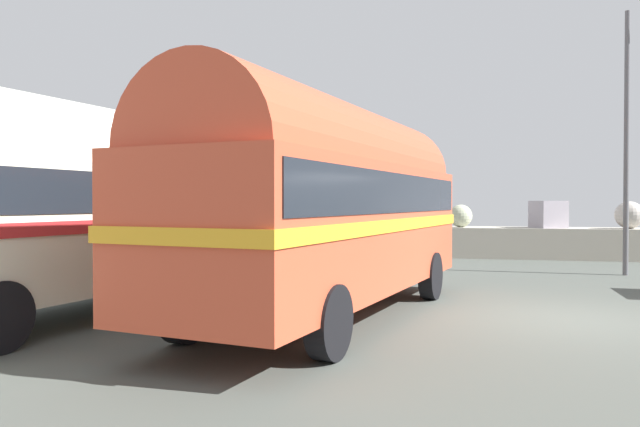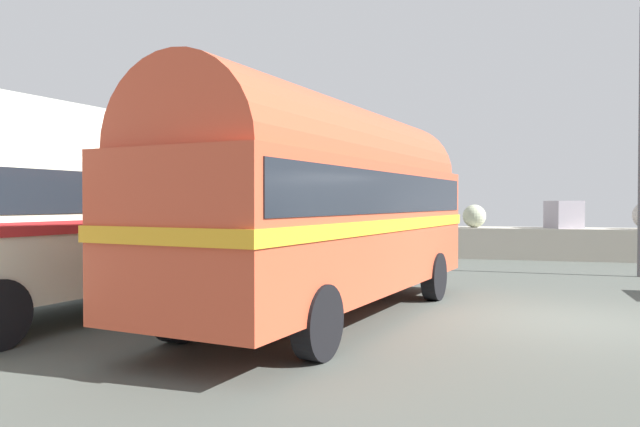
% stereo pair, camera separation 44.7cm
% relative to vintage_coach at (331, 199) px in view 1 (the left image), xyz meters
% --- Properties ---
extents(ground, '(32.00, 26.00, 0.02)m').
position_rel_vintage_coach_xyz_m(ground, '(4.00, 0.69, -2.04)').
color(ground, '#494E48').
extents(breakwater, '(31.36, 2.14, 2.32)m').
position_rel_vintage_coach_xyz_m(breakwater, '(4.08, 12.47, -1.35)').
color(breakwater, '#AEA89A').
rests_on(breakwater, ground).
extents(vintage_coach, '(4.10, 8.89, 3.70)m').
position_rel_vintage_coach_xyz_m(vintage_coach, '(0.00, 0.00, 0.00)').
color(vintage_coach, black).
rests_on(vintage_coach, ground).
extents(second_coach, '(3.96, 8.88, 3.70)m').
position_rel_vintage_coach_xyz_m(second_coach, '(-4.33, -0.64, 0.00)').
color(second_coach, black).
rests_on(second_coach, ground).
extents(lamp_post, '(0.97, 0.41, 7.17)m').
position_rel_vintage_coach_xyz_m(lamp_post, '(6.69, 7.59, 1.95)').
color(lamp_post, '#5B5B60').
rests_on(lamp_post, ground).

